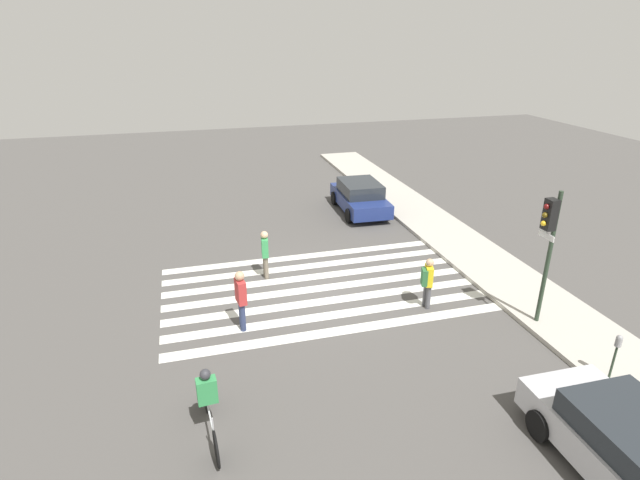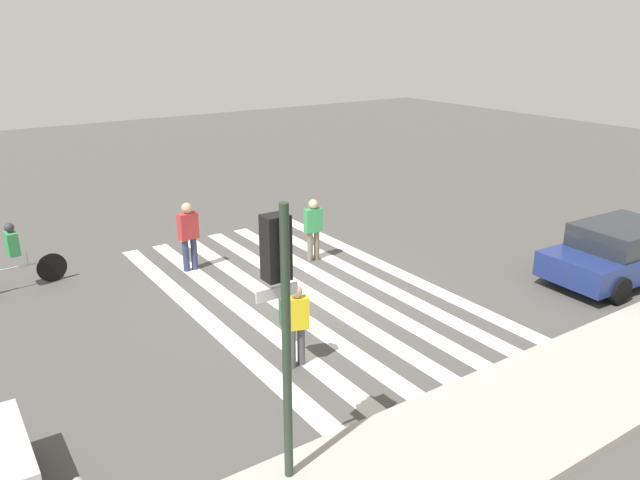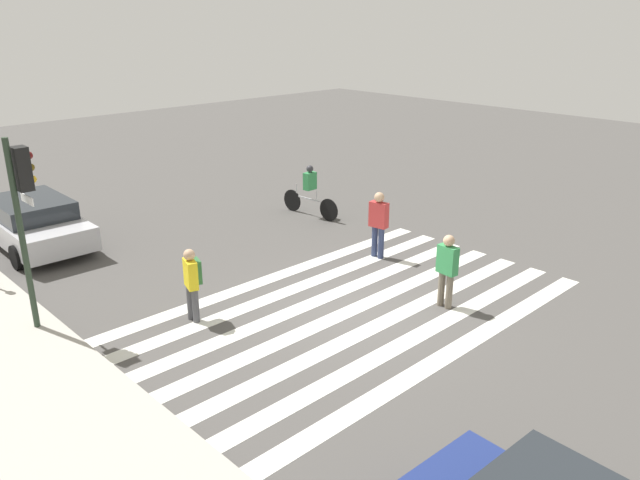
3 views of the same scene
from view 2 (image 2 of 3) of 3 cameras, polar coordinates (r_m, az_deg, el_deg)
The scene contains 9 objects.
ground_plane at distance 14.86m, azimuth -1.46°, elevation -4.60°, with size 60.00×60.00×0.00m, color #4C4947.
sidewalk_curb at distance 10.76m, azimuth 17.57°, elevation -15.17°, with size 36.00×2.50×0.14m.
crosswalk_stripes at distance 14.86m, azimuth -1.46°, elevation -4.59°, with size 5.57×10.00×0.01m.
traffic_light at distance 7.81m, azimuth -3.68°, elevation -4.85°, with size 0.60×0.50×4.00m.
pedestrian_adult_blue_shirt at distance 16.40m, azimuth -0.62°, elevation 1.26°, with size 0.49×0.26×1.68m.
pedestrian_child_with_backpack at distance 16.04m, azimuth -11.93°, elevation 0.66°, with size 0.52×0.29×1.79m.
pedestrian_adult_tall_backpack at distance 11.35m, azimuth -2.34°, elevation -7.21°, with size 0.49×0.46×1.61m.
cyclist_mid_street at distance 16.26m, azimuth -26.20°, elevation -1.23°, with size 2.30×0.42×1.65m.
car_parked_far_curb at distance 16.88m, azimuth 25.81°, elevation -0.96°, with size 4.17×2.10×1.44m.
Camera 2 is at (7.33, 11.47, 5.97)m, focal length 35.00 mm.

